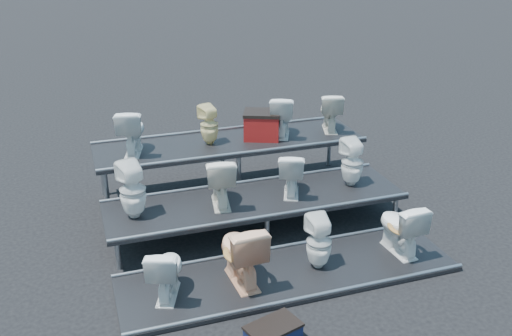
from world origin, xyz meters
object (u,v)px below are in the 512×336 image
object	(u,v)px
toilet_1	(241,252)
toilet_5	(220,180)
toilet_9	(209,125)
toilet_10	(282,116)
toilet_11	(330,111)
toilet_6	(291,173)
toilet_8	(132,131)
toilet_2	(319,242)
toilet_7	(352,162)
red_crate	(262,126)
toilet_3	(400,227)
toilet_0	(166,271)
toilet_4	(133,190)
step_stool	(273,335)

from	to	relation	value
toilet_1	toilet_5	distance (m)	1.35
toilet_9	toilet_10	world-z (taller)	toilet_10
toilet_5	toilet_11	bearing A→B (deg)	-140.46
toilet_10	toilet_5	bearing A→B (deg)	67.25
toilet_5	toilet_6	bearing A→B (deg)	-170.61
toilet_6	toilet_8	xyz separation A→B (m)	(-2.04, 1.30, 0.42)
toilet_2	toilet_7	size ratio (longest dim) A/B	0.99
red_crate	toilet_10	bearing A→B (deg)	25.76
toilet_7	toilet_10	size ratio (longest dim) A/B	1.06
toilet_3	toilet_7	bearing A→B (deg)	-90.72
toilet_5	toilet_8	bearing A→B (deg)	-43.25
toilet_3	toilet_10	size ratio (longest dim) A/B	1.08
toilet_11	toilet_9	bearing A→B (deg)	17.79
toilet_11	toilet_0	bearing A→B (deg)	56.58
toilet_4	toilet_1	bearing A→B (deg)	115.05
toilet_8	step_stool	xyz separation A→B (m)	(0.90, -3.69, -1.11)
toilet_2	toilet_3	bearing A→B (deg)	-179.13
toilet_4	toilet_8	world-z (taller)	toilet_8
toilet_8	red_crate	xyz separation A→B (m)	(2.03, -0.02, -0.15)
toilet_8	toilet_10	bearing A→B (deg)	-164.85
toilet_7	toilet_11	world-z (taller)	toilet_11
toilet_7	step_stool	world-z (taller)	toilet_7
toilet_8	toilet_1	bearing A→B (deg)	124.06
toilet_1	toilet_10	distance (m)	3.09
toilet_3	toilet_5	xyz separation A→B (m)	(-2.05, 1.30, 0.39)
toilet_3	toilet_2	bearing A→B (deg)	-2.89
red_crate	toilet_11	bearing A→B (deg)	23.36
toilet_0	toilet_7	world-z (taller)	toilet_7
toilet_3	toilet_9	world-z (taller)	toilet_9
toilet_5	toilet_7	xyz separation A→B (m)	(2.00, 0.00, -0.00)
toilet_11	step_stool	world-z (taller)	toilet_11
toilet_10	toilet_0	bearing A→B (deg)	71.66
toilet_11	toilet_4	bearing A→B (deg)	38.66
toilet_0	toilet_8	xyz separation A→B (m)	(0.00, 2.60, 0.81)
toilet_0	toilet_9	distance (m)	2.96
toilet_5	red_crate	bearing A→B (deg)	-119.77
toilet_2	step_stool	world-z (taller)	toilet_2
toilet_4	toilet_9	world-z (taller)	toilet_9
toilet_2	toilet_4	world-z (taller)	toilet_4
toilet_7	toilet_10	bearing A→B (deg)	-67.61
toilet_1	toilet_6	distance (m)	1.76
toilet_5	toilet_11	size ratio (longest dim) A/B	1.11
toilet_9	step_stool	distance (m)	3.86
toilet_7	toilet_0	bearing A→B (deg)	20.83
toilet_2	toilet_8	world-z (taller)	toilet_8
toilet_7	red_crate	size ratio (longest dim) A/B	1.30
toilet_2	toilet_5	xyz separation A→B (m)	(-0.90, 1.30, 0.41)
red_crate	step_stool	world-z (taller)	red_crate
toilet_4	toilet_9	bearing A→B (deg)	-150.69
toilet_1	toilet_2	size ratio (longest dim) A/B	1.15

